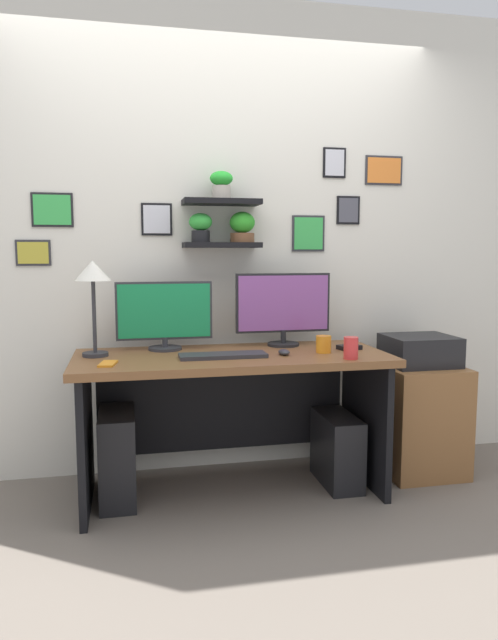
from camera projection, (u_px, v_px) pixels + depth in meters
The scene contains 16 objects.
ground_plane at pixel (233, 492), 3.09m from camera, with size 8.00×8.00×0.00m, color #70665B.
back_wall_assembly at pixel (219, 239), 3.35m from camera, with size 4.40×0.24×2.70m.
desk at pixel (231, 391), 3.07m from camera, with size 1.62×0.68×0.75m.
monitor_left at pixel (164, 315), 3.12m from camera, with size 0.52×0.18×0.37m.
monitor_right at pixel (283, 307), 3.25m from camera, with size 0.54×0.18×0.41m.
keyboard at pixel (223, 355), 2.90m from camera, with size 0.44×0.14×0.02m, color #2D2D33.
computer_mouse at pixel (284, 352), 2.97m from camera, with size 0.06×0.09×0.03m, color #2D2D33.
desk_lamp at pixel (93, 280), 2.89m from camera, with size 0.18×0.18×0.49m.
cell_phone at pixel (108, 364), 2.72m from camera, with size 0.07×0.14×0.01m, color orange.
coffee_mug at pixel (324, 344), 3.04m from camera, with size 0.08×0.08×0.09m, color orange.
scissors_tray at pixel (349, 347), 3.14m from camera, with size 0.12×0.08×0.02m, color black.
water_cup at pixel (351, 348), 2.86m from camera, with size 0.07×0.07×0.11m, color red.
drawer_cabinet at pixel (417, 417), 3.37m from camera, with size 0.44×0.50×0.63m, color brown.
printer at pixel (420, 350), 3.33m from camera, with size 0.38×0.34×0.17m, color black.
computer_tower_left at pixel (118, 456), 2.96m from camera, with size 0.18×0.40×0.47m, color black.
computer_tower_right at pixel (337, 450), 3.18m from camera, with size 0.18×0.40×0.39m, color black.
Camera 1 is at (-0.53, -2.91, 1.28)m, focal length 32.36 mm.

